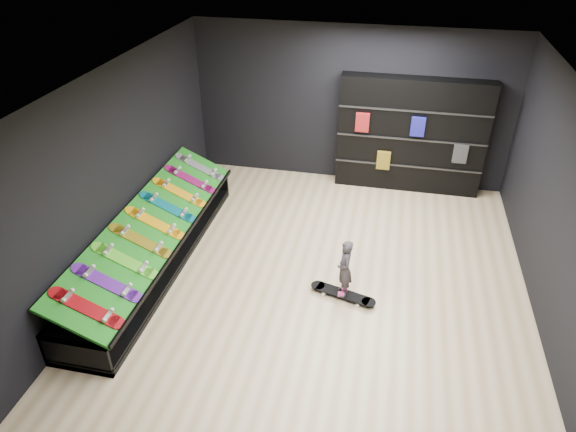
% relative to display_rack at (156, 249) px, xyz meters
% --- Properties ---
extents(floor, '(6.00, 7.00, 0.01)m').
position_rel_display_rack_xyz_m(floor, '(2.55, 0.00, -0.25)').
color(floor, '#D1B88D').
rests_on(floor, ground).
extents(ceiling, '(6.00, 7.00, 0.01)m').
position_rel_display_rack_xyz_m(ceiling, '(2.55, 0.00, 2.75)').
color(ceiling, white).
rests_on(ceiling, ground).
extents(wall_back, '(6.00, 0.02, 3.00)m').
position_rel_display_rack_xyz_m(wall_back, '(2.55, 3.50, 1.25)').
color(wall_back, black).
rests_on(wall_back, ground).
extents(wall_front, '(6.00, 0.02, 3.00)m').
position_rel_display_rack_xyz_m(wall_front, '(2.55, -3.50, 1.25)').
color(wall_front, black).
rests_on(wall_front, ground).
extents(wall_left, '(0.02, 7.00, 3.00)m').
position_rel_display_rack_xyz_m(wall_left, '(-0.45, 0.00, 1.25)').
color(wall_left, black).
rests_on(wall_left, ground).
extents(wall_right, '(0.02, 7.00, 3.00)m').
position_rel_display_rack_xyz_m(wall_right, '(5.55, 0.00, 1.25)').
color(wall_right, black).
rests_on(wall_right, ground).
extents(display_rack, '(0.90, 4.50, 0.50)m').
position_rel_display_rack_xyz_m(display_rack, '(0.00, 0.00, 0.00)').
color(display_rack, black).
rests_on(display_rack, ground).
extents(turf_ramp, '(0.92, 4.50, 0.46)m').
position_rel_display_rack_xyz_m(turf_ramp, '(0.05, 0.00, 0.46)').
color(turf_ramp, '#10640F').
rests_on(turf_ramp, display_rack).
extents(back_shelving, '(2.71, 0.32, 2.17)m').
position_rel_display_rack_xyz_m(back_shelving, '(3.73, 3.32, 0.83)').
color(back_shelving, black).
rests_on(back_shelving, ground).
extents(floor_skateboard, '(1.00, 0.47, 0.09)m').
position_rel_display_rack_xyz_m(floor_skateboard, '(2.94, -0.23, -0.20)').
color(floor_skateboard, black).
rests_on(floor_skateboard, ground).
extents(child, '(0.19, 0.23, 0.52)m').
position_rel_display_rack_xyz_m(child, '(2.94, -0.23, 0.10)').
color(child, black).
rests_on(child, floor_skateboard).
extents(display_board_0, '(0.93, 0.22, 0.50)m').
position_rel_display_rack_xyz_m(display_board_0, '(0.06, -1.90, 0.49)').
color(display_board_0, red).
rests_on(display_board_0, turf_ramp).
extents(display_board_1, '(0.93, 0.22, 0.50)m').
position_rel_display_rack_xyz_m(display_board_1, '(0.06, -1.42, 0.49)').
color(display_board_1, purple).
rests_on(display_board_1, turf_ramp).
extents(display_board_2, '(0.93, 0.22, 0.50)m').
position_rel_display_rack_xyz_m(display_board_2, '(0.06, -0.95, 0.49)').
color(display_board_2, green).
rests_on(display_board_2, turf_ramp).
extents(display_board_3, '(0.93, 0.22, 0.50)m').
position_rel_display_rack_xyz_m(display_board_3, '(0.06, -0.48, 0.49)').
color(display_board_3, yellow).
rests_on(display_board_3, turf_ramp).
extents(display_board_4, '(0.93, 0.22, 0.50)m').
position_rel_display_rack_xyz_m(display_board_4, '(0.06, 0.00, 0.49)').
color(display_board_4, yellow).
rests_on(display_board_4, turf_ramp).
extents(display_board_5, '(0.93, 0.22, 0.50)m').
position_rel_display_rack_xyz_m(display_board_5, '(0.06, 0.48, 0.49)').
color(display_board_5, '#0C8C99').
rests_on(display_board_5, turf_ramp).
extents(display_board_6, '(0.93, 0.22, 0.50)m').
position_rel_display_rack_xyz_m(display_board_6, '(0.06, 0.95, 0.49)').
color(display_board_6, orange).
rests_on(display_board_6, turf_ramp).
extents(display_board_7, '(0.93, 0.22, 0.50)m').
position_rel_display_rack_xyz_m(display_board_7, '(0.06, 1.42, 0.49)').
color(display_board_7, '#E5198C').
rests_on(display_board_7, turf_ramp).
extents(display_board_8, '(0.93, 0.22, 0.50)m').
position_rel_display_rack_xyz_m(display_board_8, '(0.06, 1.90, 0.49)').
color(display_board_8, black).
rests_on(display_board_8, turf_ramp).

